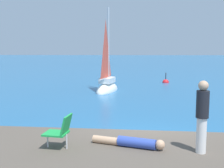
{
  "coord_description": "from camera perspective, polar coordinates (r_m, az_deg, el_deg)",
  "views": [
    {
      "loc": [
        -0.78,
        -9.08,
        3.18
      ],
      "look_at": [
        -1.3,
        8.47,
        0.8
      ],
      "focal_mm": 46.93,
      "sensor_mm": 36.0,
      "label": 1
    }
  ],
  "objects": [
    {
      "name": "marker_buoy",
      "position": [
        25.03,
        10.41,
        0.29
      ],
      "size": [
        0.56,
        0.56,
        1.13
      ],
      "color": "red",
      "rests_on": "ground"
    },
    {
      "name": "boulder_seaward",
      "position": [
        9.04,
        14.26,
        -13.13
      ],
      "size": [
        1.66,
        1.84,
        0.97
      ],
      "primitive_type": "cube",
      "rotation": [
        0.01,
        0.13,
        2.03
      ],
      "color": "brown",
      "rests_on": "ground"
    },
    {
      "name": "sailboat_near",
      "position": [
        20.13,
        -0.97,
        -0.41
      ],
      "size": [
        1.94,
        3.46,
        6.24
      ],
      "rotation": [
        0.0,
        0.0,
        1.31
      ],
      "color": "white",
      "rests_on": "ground"
    },
    {
      "name": "ground_plane",
      "position": [
        9.65,
        6.37,
        -11.57
      ],
      "size": [
        160.0,
        160.0,
        0.0
      ],
      "primitive_type": "plane",
      "color": "#236093"
    },
    {
      "name": "person_sunbather",
      "position": [
        7.02,
        3.77,
        -11.25
      ],
      "size": [
        1.7,
        0.73,
        0.25
      ],
      "rotation": [
        0.0,
        0.0,
        2.81
      ],
      "color": "#334CB2",
      "rests_on": "shore_ledge"
    },
    {
      "name": "person_standing",
      "position": [
        6.74,
        17.16,
        -5.75
      ],
      "size": [
        0.28,
        0.28,
        1.62
      ],
      "rotation": [
        0.0,
        0.0,
        1.91
      ],
      "color": "white",
      "rests_on": "shore_ledge"
    },
    {
      "name": "boulder_inland",
      "position": [
        9.18,
        20.46,
        -13.07
      ],
      "size": [
        1.66,
        1.37,
        0.99
      ],
      "primitive_type": "cube",
      "rotation": [
        -0.05,
        -0.17,
        0.27
      ],
      "color": "#4E4D42",
      "rests_on": "ground"
    },
    {
      "name": "beach_chair",
      "position": [
        6.92,
        -10.01,
        -8.78
      ],
      "size": [
        0.67,
        0.58,
        0.8
      ],
      "rotation": [
        0.0,
        0.0,
        2.97
      ],
      "color": "green",
      "rests_on": "shore_ledge"
    }
  ]
}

